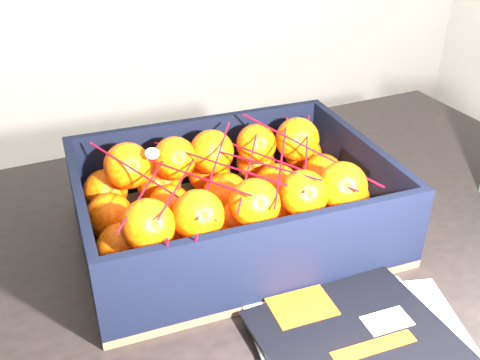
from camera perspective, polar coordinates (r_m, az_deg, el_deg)
name	(u,v)px	position (r m, az deg, el deg)	size (l,w,h in m)	color
table	(270,297)	(0.86, 3.18, -12.00)	(1.25, 0.88, 0.75)	black
produce_crate	(233,213)	(0.80, -0.75, -3.47)	(0.43, 0.32, 0.12)	brown
clementine_heap	(233,198)	(0.78, -0.75, -1.91)	(0.40, 0.30, 0.12)	#FF4F05
mesh_net	(229,170)	(0.75, -1.17, 1.05)	(0.35, 0.28, 0.09)	red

